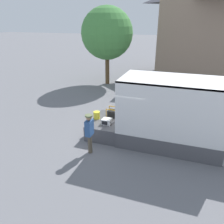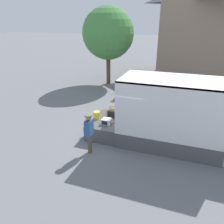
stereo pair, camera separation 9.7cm
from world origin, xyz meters
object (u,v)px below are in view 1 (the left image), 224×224
Objects in this scene: orange_bucket at (97,115)px; worker_person at (89,130)px; portable_generator at (113,113)px; box_truck at (205,130)px; microwave at (107,121)px; street_tree at (107,33)px.

worker_person reaches higher than orange_bucket.
orange_bucket is at bearing 103.97° from worker_person.
portable_generator is at bearing 33.68° from orange_bucket.
microwave is at bearing -174.22° from box_truck.
street_tree reaches higher than box_truck.
box_truck is 5.05m from worker_person.
box_truck is 14.25× the size of microwave.
portable_generator is 0.31× the size of worker_person.
worker_person is (-0.23, -1.51, 0.25)m from microwave.
orange_bucket is (-5.13, -0.03, -0.03)m from box_truck.
microwave is at bearing -70.00° from street_tree.
box_truck is at bearing 5.78° from microwave.
box_truck reaches higher than microwave.
street_tree reaches higher than microwave.
street_tree is at bearing 111.94° from portable_generator.
microwave is 1.54m from worker_person.
street_tree is at bearing 106.30° from worker_person.
portable_generator is 1.49× the size of orange_bucket.
portable_generator is at bearing 84.49° from worker_person.
worker_person is at bearing -95.51° from portable_generator.
street_tree is (-3.40, 8.44, 3.40)m from portable_generator.
portable_generator is 0.09× the size of street_tree.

